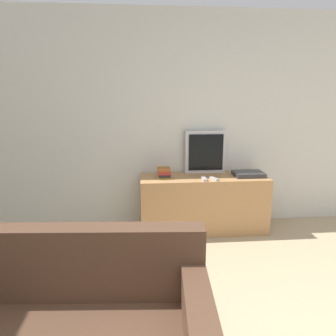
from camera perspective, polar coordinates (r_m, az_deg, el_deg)
wall_back at (r=4.08m, az=4.06°, el=8.19°), size 9.00×0.06×2.60m
tv_stand at (r=3.99m, az=6.11°, el=-6.14°), size 1.50×0.51×0.67m
television at (r=4.06m, az=6.51°, el=2.82°), size 0.50×0.09×0.52m
book_stack at (r=3.82m, az=-0.68°, el=-0.85°), size 0.16×0.22×0.12m
remote_on_stand at (r=3.76m, az=6.27°, el=-1.82°), size 0.05×0.18×0.02m
remote_secondary at (r=3.76m, az=8.03°, el=-1.86°), size 0.09×0.15×0.02m
set_top_box at (r=4.01m, az=13.83°, el=-1.01°), size 0.35×0.26×0.05m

